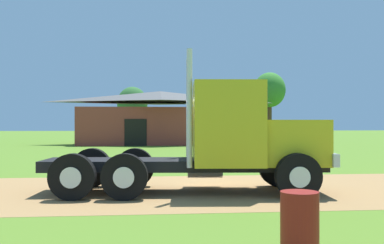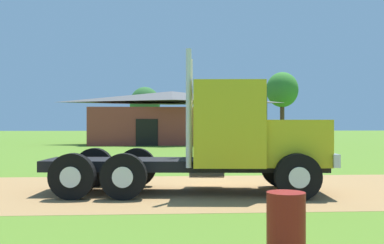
# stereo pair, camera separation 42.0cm
# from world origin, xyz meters

# --- Properties ---
(ground_plane) EXTENTS (200.00, 200.00, 0.00)m
(ground_plane) POSITION_xyz_m (0.00, 0.00, 0.00)
(ground_plane) COLOR #527823
(dirt_track) EXTENTS (120.00, 6.57, 0.01)m
(dirt_track) POSITION_xyz_m (0.00, 0.00, 0.00)
(dirt_track) COLOR #9E7647
(dirt_track) RESTS_ON ground_plane
(truck_foreground_white) EXTENTS (7.61, 3.14, 3.69)m
(truck_foreground_white) POSITION_xyz_m (-0.02, -0.52, 1.37)
(truck_foreground_white) COLOR black
(truck_foreground_white) RESTS_ON ground_plane
(steel_barrel) EXTENTS (0.53, 0.53, 0.90)m
(steel_barrel) POSITION_xyz_m (-0.02, -6.40, 0.45)
(steel_barrel) COLOR maroon
(steel_barrel) RESTS_ON ground_plane
(shed_building) EXTENTS (14.61, 6.78, 4.70)m
(shed_building) POSITION_xyz_m (-0.92, 27.83, 2.27)
(shed_building) COLOR brown
(shed_building) RESTS_ON ground_plane
(tree_mid) EXTENTS (3.28, 3.28, 5.79)m
(tree_mid) POSITION_xyz_m (-3.65, 36.79, 3.95)
(tree_mid) COLOR #513823
(tree_mid) RESTS_ON ground_plane
(tree_right) EXTENTS (3.21, 3.21, 6.99)m
(tree_right) POSITION_xyz_m (10.26, 32.28, 5.16)
(tree_right) COLOR #513823
(tree_right) RESTS_ON ground_plane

